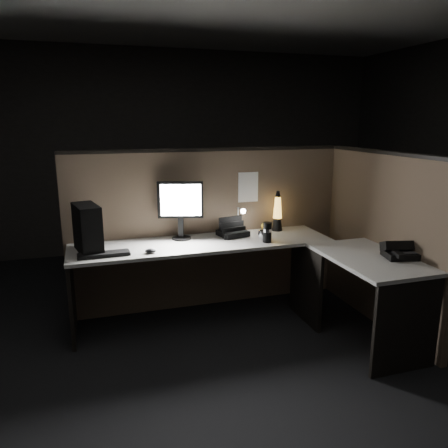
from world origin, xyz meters
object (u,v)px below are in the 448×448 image
object	(u,v)px
pc_tower	(87,228)
desk_phone	(399,251)
monitor	(180,205)
lava_lamp	(277,214)
keyboard	(104,255)

from	to	relation	value
pc_tower	desk_phone	bearing A→B (deg)	-33.11
monitor	lava_lamp	distance (m)	0.97
pc_tower	monitor	size ratio (longest dim) A/B	0.74
pc_tower	monitor	distance (m)	0.83
desk_phone	monitor	bearing A→B (deg)	159.07
pc_tower	desk_phone	world-z (taller)	pc_tower
pc_tower	lava_lamp	xyz separation A→B (m)	(1.76, 0.18, -0.03)
monitor	desk_phone	distance (m)	1.86
pc_tower	desk_phone	size ratio (longest dim) A/B	1.41
lava_lamp	desk_phone	xyz separation A→B (m)	(0.56, -1.07, -0.11)
pc_tower	keyboard	bearing A→B (deg)	-67.10
lava_lamp	desk_phone	bearing A→B (deg)	-62.59
monitor	desk_phone	size ratio (longest dim) A/B	1.89
monitor	keyboard	size ratio (longest dim) A/B	1.29
monitor	lava_lamp	size ratio (longest dim) A/B	1.34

